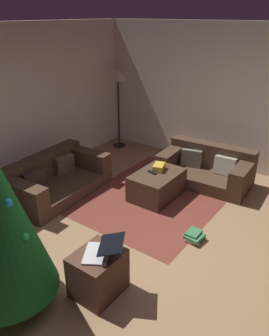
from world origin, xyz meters
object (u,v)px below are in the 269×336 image
Objects in this scene: corner_lamp at (118,81)px; tv_remote at (152,172)px; gift_box at (159,167)px; book_stack at (194,236)px; side_table at (98,273)px; couch_right at (207,168)px; couch_left at (53,179)px; laptop at (102,250)px; ottoman at (157,185)px.

tv_remote is at bearing -128.76° from corner_lamp.
book_stack is (-0.81, -1.07, -0.41)m from gift_box.
couch_right is at bearing 3.68° from side_table.
side_table is at bearing -144.49° from corner_lamp.
laptop reaches higher than couch_left.
ottoman is 2.18m from side_table.
tv_remote is 0.62× the size of book_stack.
couch_left is 2.63m from couch_right.
tv_remote is 2.56m from corner_lamp.
side_table is (-1.21, -2.06, 0.00)m from couch_left.
gift_box is 2.29m from laptop.
side_table is 4.48m from corner_lamp.
book_stack is at bearing -123.95° from ottoman.
corner_lamp is at bearing 64.72° from tv_remote.
gift_box is at bearing -125.13° from corner_lamp.
couch_left is 6.88× the size of book_stack.
ottoman is (0.88, -1.45, -0.04)m from couch_left.
book_stack is at bearing -106.99° from tv_remote.
gift_box is at bearing 52.90° from book_stack.
couch_left is 2.48m from book_stack.
tv_remote is (0.84, -1.38, 0.18)m from couch_left.
couch_right reaches higher than gift_box.
gift_box is 1.54× the size of tv_remote.
couch_left is at bearing 41.44° from couch_right.
laptop is at bearing -162.18° from gift_box.
laptop is (-2.06, -0.66, 0.34)m from ottoman.
gift_box is at bearing 20.57° from ottoman.
laptop is at bearing 56.72° from couch_left.
side_table reaches higher than ottoman.
side_table reaches higher than tv_remote.
couch_left reaches higher than tv_remote.
couch_right is 0.94× the size of corner_lamp.
laptop is 1.51m from book_stack.
couch_left is 1.70m from ottoman.
tv_remote is at bearing 171.85° from gift_box.
side_table reaches higher than book_stack.
laptop reaches higher than side_table.
couch_left reaches higher than ottoman.
side_table is (-2.21, -0.65, -0.22)m from gift_box.
tv_remote is 0.31× the size of laptop.
couch_right is 3.03× the size of side_table.
couch_right is 1.14m from tv_remote.
corner_lamp is at bearing 54.14° from book_stack.
tv_remote reaches higher than book_stack.
couch_right reaches higher than side_table.
book_stack is at bearing -16.39° from side_table.
couch_right is 3.04× the size of laptop.
couch_right reaches higher than tv_remote.
side_table is (-3.06, -0.20, -0.01)m from couch_right.
gift_box is at bearing 58.43° from couch_right.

